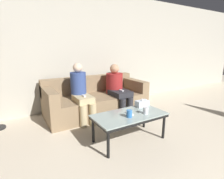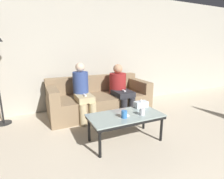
# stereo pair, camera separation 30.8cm
# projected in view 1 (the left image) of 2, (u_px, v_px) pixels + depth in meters

# --- Properties ---
(wall_back) EXTENTS (12.00, 0.06, 2.60)m
(wall_back) POSITION_uv_depth(u_px,v_px,m) (84.00, 51.00, 3.95)
(wall_back) COLOR #B7B2A3
(wall_back) RESTS_ON ground_plane
(couch) EXTENTS (2.09, 0.92, 0.76)m
(couch) POSITION_uv_depth(u_px,v_px,m) (96.00, 100.00, 3.74)
(couch) COLOR #897051
(couch) RESTS_ON ground_plane
(coffee_table) EXTENTS (1.08, 0.55, 0.42)m
(coffee_table) POSITION_uv_depth(u_px,v_px,m) (129.00, 117.00, 2.58)
(coffee_table) COLOR #8C9E99
(coffee_table) RESTS_ON ground_plane
(cup_near_left) EXTENTS (0.08, 0.08, 0.10)m
(cup_near_left) POSITION_uv_depth(u_px,v_px,m) (146.00, 110.00, 2.57)
(cup_near_left) COLOR silver
(cup_near_left) RESTS_ON coffee_table
(cup_near_right) EXTENTS (0.08, 0.08, 0.10)m
(cup_near_right) POSITION_uv_depth(u_px,v_px,m) (129.00, 114.00, 2.45)
(cup_near_right) COLOR #3372BF
(cup_near_right) RESTS_ON coffee_table
(tissue_box) EXTENTS (0.22, 0.12, 0.13)m
(tissue_box) POSITION_uv_depth(u_px,v_px,m) (142.00, 103.00, 2.91)
(tissue_box) COLOR silver
(tissue_box) RESTS_ON coffee_table
(game_remote) EXTENTS (0.04, 0.15, 0.02)m
(game_remote) POSITION_uv_depth(u_px,v_px,m) (130.00, 113.00, 2.57)
(game_remote) COLOR white
(game_remote) RESTS_ON coffee_table
(seated_person_left_end) EXTENTS (0.31, 0.65, 1.09)m
(seated_person_left_end) POSITION_uv_depth(u_px,v_px,m) (81.00, 91.00, 3.29)
(seated_person_left_end) COLOR tan
(seated_person_left_end) RESTS_ON ground_plane
(seated_person_mid_left) EXTENTS (0.35, 0.70, 1.03)m
(seated_person_mid_left) POSITION_uv_depth(u_px,v_px,m) (117.00, 87.00, 3.71)
(seated_person_mid_left) COLOR #28282D
(seated_person_mid_left) RESTS_ON ground_plane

